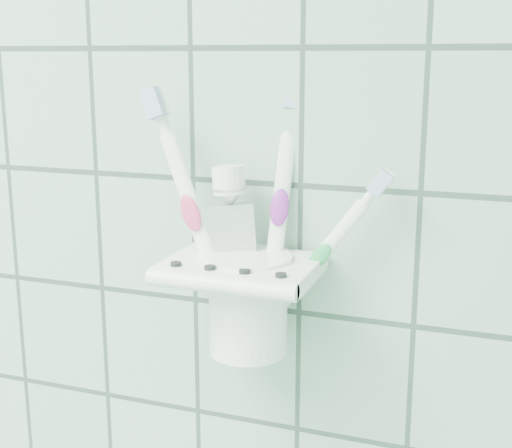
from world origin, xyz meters
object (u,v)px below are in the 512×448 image
at_px(toothbrush_orange, 257,232).
at_px(toothbrush_pink, 236,211).
at_px(cup, 248,299).
at_px(holder_bracket, 243,270).
at_px(toothpaste_tube, 239,241).
at_px(toothbrush_blue, 264,212).

bearing_deg(toothbrush_orange, toothbrush_pink, -114.07).
bearing_deg(toothbrush_pink, cup, 26.80).
relative_size(holder_bracket, toothpaste_tube, 0.81).
relative_size(holder_bracket, toothbrush_blue, 0.55).
xyz_separation_m(cup, toothbrush_pink, (-0.01, -0.00, 0.07)).
relative_size(cup, toothpaste_tube, 0.56).
relative_size(toothbrush_blue, toothpaste_tube, 1.48).
xyz_separation_m(holder_bracket, cup, (0.00, 0.00, -0.03)).
distance_m(toothbrush_pink, toothbrush_blue, 0.02).
height_order(holder_bracket, cup, same).
bearing_deg(toothbrush_orange, cup, -94.21).
distance_m(toothbrush_blue, toothbrush_orange, 0.03).
xyz_separation_m(toothbrush_pink, toothbrush_orange, (0.01, 0.02, -0.02)).
bearing_deg(toothbrush_blue, toothpaste_tube, 148.56).
height_order(holder_bracket, toothbrush_orange, toothbrush_orange).
distance_m(toothbrush_pink, toothbrush_orange, 0.03).
bearing_deg(toothbrush_orange, holder_bracket, -102.13).
distance_m(holder_bracket, toothbrush_pink, 0.05).
bearing_deg(holder_bracket, toothbrush_pink, -167.10).
bearing_deg(toothbrush_pink, holder_bracket, 9.33).
height_order(holder_bracket, toothbrush_blue, toothbrush_blue).
distance_m(cup, toothbrush_blue, 0.07).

